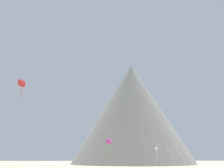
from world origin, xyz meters
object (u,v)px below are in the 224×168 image
Objects in this scene: kite_magenta_low at (109,141)px; kite_red_mid at (22,83)px; rock_massif at (134,117)px; kite_white_low at (156,149)px.

kite_red_mid is (-21.86, -10.43, 13.34)m from kite_magenta_low.
kite_red_mid is at bearing -17.06° from kite_magenta_low.
kite_magenta_low is at bearing -15.37° from kite_red_mid.
kite_magenta_low is at bearing -105.18° from rock_massif.
rock_massif reaches higher than kite_white_low.
rock_massif is at bearing 103.19° from kite_white_low.
kite_red_mid is at bearing -118.50° from rock_massif.
kite_red_mid is at bearing -142.71° from kite_white_low.
kite_magenta_low is 27.65m from kite_red_mid.
rock_massif is at bearing 20.61° from kite_red_mid.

